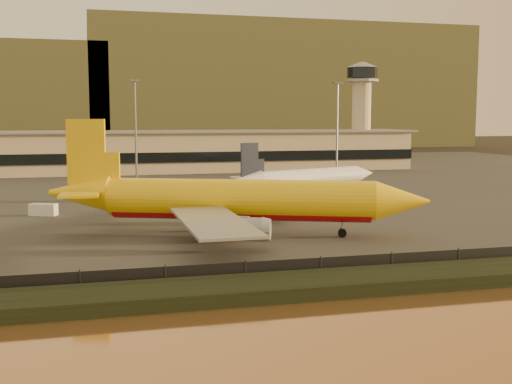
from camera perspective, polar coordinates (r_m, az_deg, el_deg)
ground at (r=78.66m, az=1.08°, el=-5.66°), size 900.00×900.00×0.00m
embankment at (r=62.75m, az=5.32°, el=-8.20°), size 320.00×7.00×1.40m
tarmac at (r=171.08m, az=-7.56°, el=0.97°), size 320.00×220.00×0.20m
perimeter_fence at (r=66.26m, az=4.14°, el=-6.85°), size 300.00×0.05×2.20m
terminal_building at (r=199.92m, az=-12.81°, el=3.44°), size 202.00×25.00×12.60m
control_tower at (r=224.27m, az=9.37°, el=7.78°), size 11.20×11.20×35.50m
apron_light_masts at (r=153.24m, az=-1.10°, el=6.22°), size 152.20×12.20×25.40m
distant_hills at (r=414.26m, az=-14.76°, el=8.41°), size 470.00×160.00×70.00m
dhl_cargo_jet at (r=90.80m, az=-2.05°, el=-0.76°), size 52.58×49.75×16.35m
white_narrowbody_jet at (r=139.40m, az=4.66°, el=1.20°), size 38.49×36.33×11.55m
gse_vehicle_yellow at (r=106.92m, az=4.41°, el=-1.87°), size 3.79×2.30×1.59m
gse_vehicle_white at (r=114.79m, az=-18.38°, el=-1.50°), size 4.87×3.39×2.01m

